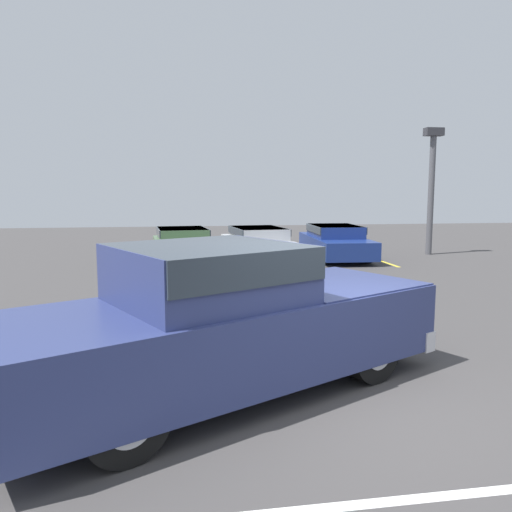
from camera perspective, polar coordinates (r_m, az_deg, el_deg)
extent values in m
plane|color=#423F3F|center=(6.05, 9.93, -16.44)|extent=(60.00, 60.00, 0.00)
cube|color=yellow|center=(17.44, -13.29, -0.81)|extent=(0.12, 4.48, 0.01)
cube|color=yellow|center=(17.45, -4.09, -0.62)|extent=(0.12, 4.48, 0.01)
cube|color=yellow|center=(17.91, 4.87, -0.43)|extent=(0.12, 4.48, 0.01)
cube|color=yellow|center=(18.77, 13.18, -0.23)|extent=(0.12, 4.48, 0.01)
cube|color=navy|center=(6.14, -3.18, -8.98)|extent=(5.80, 4.27, 0.91)
cube|color=navy|center=(5.82, -5.50, -1.97)|extent=(2.59, 2.52, 0.66)
cube|color=#2D3842|center=(5.80, -5.52, -0.52)|extent=(2.58, 2.55, 0.36)
cube|color=navy|center=(7.11, 8.62, -3.39)|extent=(2.68, 2.61, 0.13)
cube|color=silver|center=(7.95, 13.37, -7.84)|extent=(1.10, 1.88, 0.28)
cylinder|color=black|center=(7.80, 3.82, -7.59)|extent=(0.88, 0.65, 0.84)
cylinder|color=#ADADB2|center=(7.80, 3.82, -7.59)|extent=(0.55, 0.49, 0.46)
cylinder|color=black|center=(6.68, 13.01, -10.35)|extent=(0.88, 0.65, 0.84)
cylinder|color=#ADADB2|center=(6.68, 13.01, -10.35)|extent=(0.55, 0.49, 0.46)
cylinder|color=black|center=(6.29, -20.44, -11.76)|extent=(0.88, 0.65, 0.84)
cylinder|color=#ADADB2|center=(6.29, -20.44, -11.76)|extent=(0.55, 0.49, 0.46)
cylinder|color=black|center=(4.85, -14.87, -17.44)|extent=(0.88, 0.65, 0.84)
cylinder|color=#ADADB2|center=(4.85, -14.87, -17.44)|extent=(0.55, 0.49, 0.46)
cube|color=#4C6B47|center=(17.38, -8.38, 0.84)|extent=(2.18, 4.40, 0.59)
cube|color=#4C6B47|center=(17.41, -8.44, 2.50)|extent=(1.78, 2.34, 0.41)
cube|color=#2D3842|center=(17.40, -8.45, 2.77)|extent=(1.85, 2.31, 0.25)
cylinder|color=black|center=(16.28, -5.23, -0.08)|extent=(0.29, 0.67, 0.65)
cylinder|color=#ADADB2|center=(16.28, -5.23, -0.08)|extent=(0.28, 0.38, 0.36)
cylinder|color=black|center=(16.11, -10.65, -0.25)|extent=(0.29, 0.67, 0.65)
cylinder|color=#ADADB2|center=(16.11, -10.65, -0.25)|extent=(0.28, 0.38, 0.36)
cylinder|color=black|center=(18.70, -6.41, 0.88)|extent=(0.29, 0.67, 0.65)
cylinder|color=#ADADB2|center=(18.70, -6.41, 0.88)|extent=(0.28, 0.38, 0.36)
cylinder|color=black|center=(18.56, -11.13, 0.73)|extent=(0.29, 0.67, 0.65)
cylinder|color=#ADADB2|center=(18.56, -11.13, 0.73)|extent=(0.28, 0.38, 0.36)
cube|color=#B7BABF|center=(17.78, 0.32, 1.04)|extent=(2.29, 4.89, 0.57)
cube|color=#B7BABF|center=(17.82, 0.24, 2.64)|extent=(1.85, 2.61, 0.40)
cube|color=#2D3842|center=(17.81, 0.24, 2.90)|extent=(1.92, 2.57, 0.24)
cylinder|color=black|center=(16.71, 4.17, 0.12)|extent=(0.28, 0.66, 0.64)
cylinder|color=#ADADB2|center=(16.71, 4.17, 0.12)|extent=(0.26, 0.37, 0.35)
cylinder|color=black|center=(16.28, -1.15, -0.06)|extent=(0.28, 0.66, 0.64)
cylinder|color=#ADADB2|center=(16.28, -1.15, -0.06)|extent=(0.26, 0.37, 0.35)
cylinder|color=black|center=(19.32, 1.56, 1.12)|extent=(0.28, 0.66, 0.64)
cylinder|color=#ADADB2|center=(19.32, 1.56, 1.12)|extent=(0.26, 0.37, 0.35)
cylinder|color=black|center=(18.94, -3.08, 0.99)|extent=(0.28, 0.66, 0.64)
cylinder|color=#ADADB2|center=(18.94, -3.08, 0.99)|extent=(0.26, 0.37, 0.35)
cube|color=navy|center=(18.48, 9.06, 1.22)|extent=(2.06, 4.73, 0.62)
cube|color=navy|center=(18.52, 9.01, 2.84)|extent=(1.72, 2.50, 0.42)
cube|color=#2D3842|center=(18.52, 9.02, 3.10)|extent=(1.79, 2.45, 0.25)
cylinder|color=black|center=(17.45, 12.68, 0.20)|extent=(0.23, 0.61, 0.60)
cylinder|color=#ADADB2|center=(17.45, 12.68, 0.20)|extent=(0.23, 0.34, 0.33)
cylinder|color=black|center=(17.01, 7.64, 0.14)|extent=(0.23, 0.61, 0.60)
cylinder|color=#ADADB2|center=(17.01, 7.64, 0.14)|extent=(0.23, 0.34, 0.33)
cylinder|color=black|center=(20.00, 10.24, 1.16)|extent=(0.23, 0.61, 0.60)
cylinder|color=#ADADB2|center=(20.00, 10.24, 1.16)|extent=(0.23, 0.34, 0.33)
cylinder|color=black|center=(19.62, 5.81, 1.12)|extent=(0.23, 0.61, 0.60)
cylinder|color=#ADADB2|center=(19.62, 5.81, 1.12)|extent=(0.23, 0.34, 0.33)
cylinder|color=#515156|center=(20.37, 19.36, 6.48)|extent=(0.23, 0.23, 4.51)
cube|color=#333338|center=(20.49, 19.66, 13.22)|extent=(0.70, 0.36, 0.30)
cube|color=#B7B2A8|center=(20.45, 1.57, 0.76)|extent=(1.65, 0.20, 0.14)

